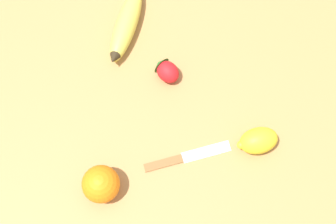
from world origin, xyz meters
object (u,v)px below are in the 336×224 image
object	(u,v)px
orange	(101,184)
strawberry	(166,71)
banana	(126,25)
paring_knife	(184,158)
lemon	(258,141)

from	to	relation	value
orange	strawberry	world-z (taller)	orange
banana	strawberry	world-z (taller)	banana
strawberry	paring_knife	world-z (taller)	strawberry
banana	orange	world-z (taller)	orange
orange	paring_knife	world-z (taller)	orange
strawberry	lemon	xyz separation A→B (m)	(-0.23, 0.03, 0.01)
orange	lemon	bearing A→B (deg)	-130.10
banana	paring_knife	distance (m)	0.31
banana	paring_knife	size ratio (longest dim) A/B	1.35
banana	lemon	bearing A→B (deg)	60.60
lemon	paring_knife	size ratio (longest dim) A/B	0.63
orange	lemon	distance (m)	0.31
orange	lemon	size ratio (longest dim) A/B	0.78
orange	paring_knife	size ratio (longest dim) A/B	0.49
orange	lemon	world-z (taller)	orange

